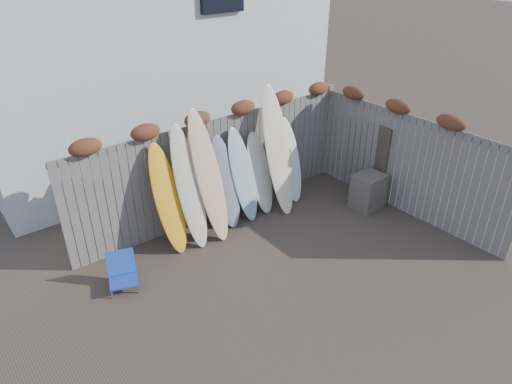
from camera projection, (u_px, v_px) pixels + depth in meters
ground at (300, 271)px, 7.64m from camera, size 80.00×80.00×0.00m
back_fence at (220, 159)px, 8.74m from camera, size 6.05×0.28×2.24m
right_fence at (407, 158)px, 8.87m from camera, size 0.28×4.40×2.24m
house at (134, 19)px, 10.81m from camera, size 8.50×5.50×6.33m
beach_chair at (122, 271)px, 7.22m from camera, size 0.57×0.59×0.58m
wooden_crate at (368, 191)px, 9.34m from camera, size 0.63×0.53×0.71m
lattice_panel at (369, 157)px, 9.69m from camera, size 0.28×1.06×1.61m
surfboard_0 at (168, 199)px, 7.82m from camera, size 0.52×0.71×1.93m
surfboard_1 at (189, 187)px, 7.94m from camera, size 0.48×0.77×2.18m
surfboard_2 at (209, 177)px, 8.08m from camera, size 0.57×0.87×2.37m
surfboard_3 at (225, 182)px, 8.56m from camera, size 0.54×0.65×1.74m
surfboard_4 at (243, 175)px, 8.75m from camera, size 0.55×0.69×1.81m
surfboard_5 at (260, 173)px, 9.03m from camera, size 0.52×0.60×1.62m
surfboard_6 at (278, 151)px, 8.90m from camera, size 0.62×0.91×2.49m
surfboard_7 at (290, 160)px, 9.43m from camera, size 0.52×0.65×1.73m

